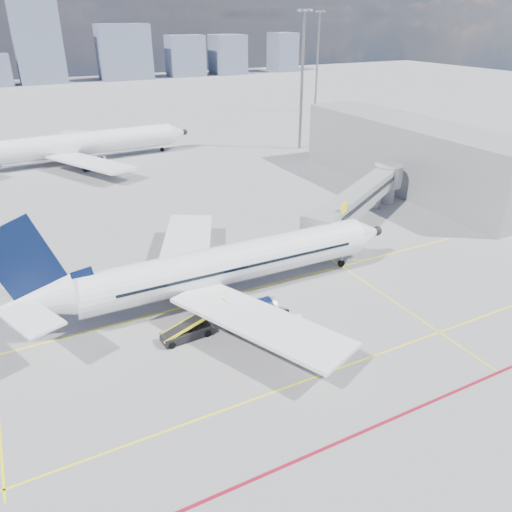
{
  "coord_description": "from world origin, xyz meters",
  "views": [
    {
      "loc": [
        -16.35,
        -30.27,
        24.53
      ],
      "look_at": [
        3.18,
        7.24,
        4.0
      ],
      "focal_mm": 35.0,
      "sensor_mm": 36.0,
      "label": 1
    }
  ],
  "objects_px": {
    "cargo_dolly": "(302,341)",
    "ramp_worker": "(327,339)",
    "baggage_tug": "(288,321)",
    "belt_loader": "(188,331)",
    "second_aircraft": "(76,145)",
    "main_aircraft": "(215,268)"
  },
  "relations": [
    {
      "from": "cargo_dolly",
      "to": "ramp_worker",
      "type": "bearing_deg",
      "value": 0.7
    },
    {
      "from": "baggage_tug",
      "to": "cargo_dolly",
      "type": "height_order",
      "value": "cargo_dolly"
    },
    {
      "from": "baggage_tug",
      "to": "cargo_dolly",
      "type": "distance_m",
      "value": 3.32
    },
    {
      "from": "baggage_tug",
      "to": "ramp_worker",
      "type": "relative_size",
      "value": 1.29
    },
    {
      "from": "belt_loader",
      "to": "second_aircraft",
      "type": "bearing_deg",
      "value": 84.85
    },
    {
      "from": "baggage_tug",
      "to": "ramp_worker",
      "type": "bearing_deg",
      "value": -53.7
    },
    {
      "from": "main_aircraft",
      "to": "ramp_worker",
      "type": "bearing_deg",
      "value": -67.75
    },
    {
      "from": "main_aircraft",
      "to": "second_aircraft",
      "type": "xyz_separation_m",
      "value": [
        -3.13,
        56.62,
        -0.01
      ]
    },
    {
      "from": "second_aircraft",
      "to": "cargo_dolly",
      "type": "distance_m",
      "value": 67.87
    },
    {
      "from": "ramp_worker",
      "to": "main_aircraft",
      "type": "bearing_deg",
      "value": 26.2
    },
    {
      "from": "baggage_tug",
      "to": "ramp_worker",
      "type": "height_order",
      "value": "ramp_worker"
    },
    {
      "from": "cargo_dolly",
      "to": "belt_loader",
      "type": "relative_size",
      "value": 0.56
    },
    {
      "from": "baggage_tug",
      "to": "cargo_dolly",
      "type": "relative_size",
      "value": 0.75
    },
    {
      "from": "second_aircraft",
      "to": "ramp_worker",
      "type": "distance_m",
      "value": 68.84
    },
    {
      "from": "main_aircraft",
      "to": "second_aircraft",
      "type": "bearing_deg",
      "value": 93.83
    },
    {
      "from": "second_aircraft",
      "to": "belt_loader",
      "type": "distance_m",
      "value": 61.67
    },
    {
      "from": "second_aircraft",
      "to": "belt_loader",
      "type": "bearing_deg",
      "value": -93.77
    },
    {
      "from": "main_aircraft",
      "to": "belt_loader",
      "type": "bearing_deg",
      "value": -132.87
    },
    {
      "from": "cargo_dolly",
      "to": "main_aircraft",
      "type": "bearing_deg",
      "value": 126.76
    },
    {
      "from": "main_aircraft",
      "to": "second_aircraft",
      "type": "height_order",
      "value": "second_aircraft"
    },
    {
      "from": "second_aircraft",
      "to": "baggage_tug",
      "type": "relative_size",
      "value": 16.53
    },
    {
      "from": "baggage_tug",
      "to": "ramp_worker",
      "type": "xyz_separation_m",
      "value": [
        1.29,
        -4.04,
        0.24
      ]
    }
  ]
}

